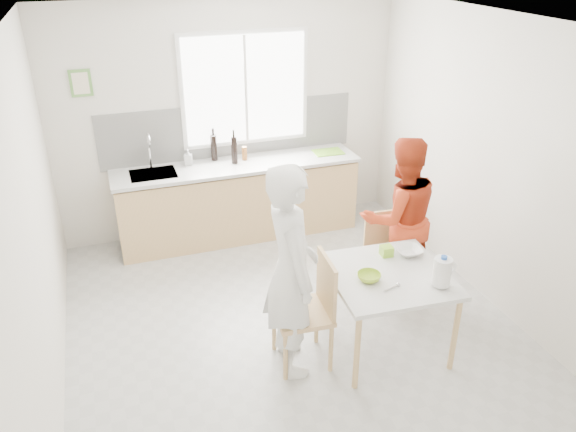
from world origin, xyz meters
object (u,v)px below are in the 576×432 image
at_px(dining_table, 388,281).
at_px(wine_bottle_a, 234,150).
at_px(person_red, 399,218).
at_px(bowl_green, 369,277).
at_px(bowl_white, 409,251).
at_px(chair_left, 311,307).
at_px(milk_jug, 443,271).
at_px(chair_far, 385,250).
at_px(wine_bottle_b, 214,148).
at_px(person_white, 291,271).

relative_size(dining_table, wine_bottle_a, 3.23).
xyz_separation_m(person_red, bowl_green, (-0.72, -0.79, -0.04)).
relative_size(bowl_green, bowl_white, 0.82).
xyz_separation_m(bowl_white, wine_bottle_a, (-1.01, 2.22, 0.30)).
height_order(chair_left, milk_jug, milk_jug).
xyz_separation_m(chair_far, milk_jug, (-0.10, -1.09, 0.42)).
height_order(chair_left, wine_bottle_b, wine_bottle_b).
bearing_deg(wine_bottle_b, dining_table, -71.15).
bearing_deg(dining_table, chair_far, 62.83).
relative_size(dining_table, chair_left, 1.06).
bearing_deg(chair_left, bowl_white, 104.37).
distance_m(person_white, bowl_white, 1.18).
xyz_separation_m(dining_table, person_white, (-0.84, 0.06, 0.24)).
bearing_deg(chair_far, milk_jug, -91.37).
bearing_deg(wine_bottle_a, dining_table, -74.12).
distance_m(person_white, bowl_green, 0.66).
distance_m(chair_far, wine_bottle_b, 2.32).
xyz_separation_m(chair_far, wine_bottle_b, (-1.30, 1.83, 0.61)).
xyz_separation_m(dining_table, bowl_green, (-0.20, -0.04, 0.11)).
distance_m(milk_jug, wine_bottle_a, 2.93).
distance_m(chair_left, chair_far, 1.31).
xyz_separation_m(chair_left, bowl_white, (0.99, 0.18, 0.24)).
bearing_deg(bowl_green, person_white, 171.68).
bearing_deg(wine_bottle_b, wine_bottle_a, -41.09).
height_order(person_red, bowl_white, person_red).
bearing_deg(person_red, wine_bottle_b, -49.02).
bearing_deg(chair_far, dining_table, -113.27).
distance_m(bowl_white, milk_jug, 0.54).
distance_m(chair_far, bowl_white, 0.65).
bearing_deg(wine_bottle_a, wine_bottle_b, 138.91).
distance_m(chair_left, person_red, 1.41).
relative_size(dining_table, milk_jug, 4.00).
xyz_separation_m(person_red, wine_bottle_b, (-1.41, 1.86, 0.25)).
xyz_separation_m(dining_table, chair_left, (-0.67, 0.05, -0.13)).
distance_m(person_white, milk_jug, 1.20).
height_order(bowl_white, wine_bottle_b, wine_bottle_b).
height_order(chair_far, person_white, person_white).
relative_size(dining_table, chair_far, 1.23).
bearing_deg(person_red, bowl_green, 51.80).
bearing_deg(wine_bottle_a, person_white, -93.57).
bearing_deg(bowl_green, wine_bottle_b, 104.59).
height_order(dining_table, wine_bottle_a, wine_bottle_a).
bearing_deg(milk_jug, chair_far, 88.63).
bearing_deg(wine_bottle_a, bowl_white, -65.46).
xyz_separation_m(chair_left, chair_far, (1.08, 0.74, -0.07)).
relative_size(chair_left, bowl_white, 4.14).
distance_m(dining_table, chair_far, 0.91).
bearing_deg(person_red, chair_far, -12.65).
height_order(chair_left, person_white, person_white).
bearing_deg(bowl_green, milk_jug, -27.57).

